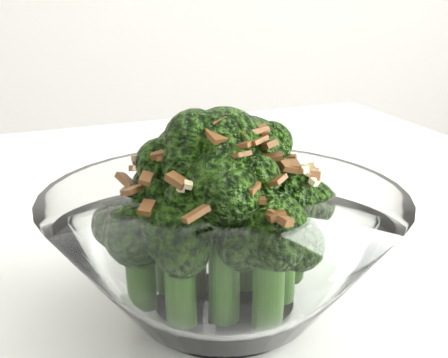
{
  "coord_description": "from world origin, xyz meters",
  "views": [
    {
      "loc": [
        0.32,
        -0.33,
        0.97
      ],
      "look_at": [
        0.32,
        0.05,
        0.84
      ],
      "focal_mm": 55.0,
      "sensor_mm": 36.0,
      "label": 1
    }
  ],
  "objects": [
    {
      "name": "broccoli_dish",
      "position": [
        0.32,
        0.05,
        0.8
      ],
      "size": [
        0.22,
        0.22,
        0.14
      ],
      "color": "white",
      "rests_on": "table"
    }
  ]
}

